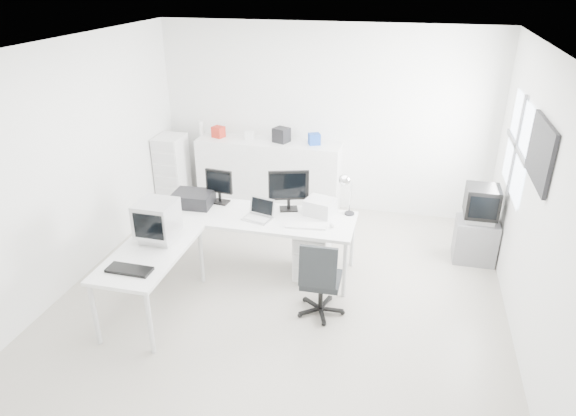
% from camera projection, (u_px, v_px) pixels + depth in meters
% --- Properties ---
extents(floor, '(5.00, 5.00, 0.01)m').
position_uv_depth(floor, '(284.00, 291.00, 6.07)').
color(floor, beige).
rests_on(floor, ground).
extents(ceiling, '(5.00, 5.00, 0.01)m').
position_uv_depth(ceiling, '(283.00, 46.00, 4.87)').
color(ceiling, white).
rests_on(ceiling, back_wall).
extents(back_wall, '(5.00, 0.02, 2.80)m').
position_uv_depth(back_wall, '(324.00, 120.00, 7.67)').
color(back_wall, white).
rests_on(back_wall, floor).
extents(left_wall, '(0.02, 5.00, 2.80)m').
position_uv_depth(left_wall, '(77.00, 163.00, 6.00)').
color(left_wall, white).
rests_on(left_wall, floor).
extents(right_wall, '(0.02, 5.00, 2.80)m').
position_uv_depth(right_wall, '(535.00, 205.00, 4.94)').
color(right_wall, white).
rests_on(right_wall, floor).
extents(window, '(0.02, 1.20, 1.10)m').
position_uv_depth(window, '(517.00, 147.00, 5.91)').
color(window, white).
rests_on(window, right_wall).
extents(wall_picture, '(0.04, 0.90, 0.60)m').
position_uv_depth(wall_picture, '(541.00, 152.00, 4.82)').
color(wall_picture, black).
rests_on(wall_picture, right_wall).
extents(main_desk, '(2.40, 0.80, 0.75)m').
position_uv_depth(main_desk, '(257.00, 242.00, 6.37)').
color(main_desk, silver).
rests_on(main_desk, floor).
extents(side_desk, '(0.70, 1.40, 0.75)m').
position_uv_depth(side_desk, '(153.00, 281.00, 5.59)').
color(side_desk, silver).
rests_on(side_desk, floor).
extents(drawer_pedestal, '(0.40, 0.50, 0.60)m').
position_uv_depth(drawer_pedestal, '(312.00, 252.00, 6.30)').
color(drawer_pedestal, silver).
rests_on(drawer_pedestal, floor).
extents(inkjet_printer, '(0.50, 0.40, 0.17)m').
position_uv_depth(inkjet_printer, '(193.00, 199.00, 6.45)').
color(inkjet_printer, black).
rests_on(inkjet_printer, main_desk).
extents(lcd_monitor_small, '(0.38, 0.24, 0.45)m').
position_uv_depth(lcd_monitor_small, '(219.00, 186.00, 6.46)').
color(lcd_monitor_small, black).
rests_on(lcd_monitor_small, main_desk).
extents(lcd_monitor_large, '(0.53, 0.33, 0.51)m').
position_uv_depth(lcd_monitor_large, '(289.00, 191.00, 6.25)').
color(lcd_monitor_large, black).
rests_on(lcd_monitor_large, main_desk).
extents(laptop, '(0.42, 0.42, 0.23)m').
position_uv_depth(laptop, '(257.00, 211.00, 6.07)').
color(laptop, '#B7B7BA').
rests_on(laptop, main_desk).
extents(white_keyboard, '(0.48, 0.19, 0.02)m').
position_uv_depth(white_keyboard, '(306.00, 226.00, 5.94)').
color(white_keyboard, silver).
rests_on(white_keyboard, main_desk).
extents(white_mouse, '(0.06, 0.06, 0.06)m').
position_uv_depth(white_mouse, '(332.00, 225.00, 5.91)').
color(white_mouse, silver).
rests_on(white_mouse, main_desk).
extents(laser_printer, '(0.40, 0.37, 0.19)m').
position_uv_depth(laser_printer, '(320.00, 207.00, 6.21)').
color(laser_printer, '#BBBBBB').
rests_on(laser_printer, main_desk).
extents(desk_lamp, '(0.21, 0.21, 0.51)m').
position_uv_depth(desk_lamp, '(350.00, 195.00, 6.13)').
color(desk_lamp, silver).
rests_on(desk_lamp, main_desk).
extents(crt_monitor, '(0.42, 0.42, 0.48)m').
position_uv_depth(crt_monitor, '(157.00, 221.00, 5.55)').
color(crt_monitor, '#B7B7BA').
rests_on(crt_monitor, side_desk).
extents(black_keyboard, '(0.46, 0.19, 0.03)m').
position_uv_depth(black_keyboard, '(129.00, 270.00, 5.07)').
color(black_keyboard, black).
rests_on(black_keyboard, side_desk).
extents(office_chair, '(0.55, 0.55, 0.93)m').
position_uv_depth(office_chair, '(321.00, 276.00, 5.51)').
color(office_chair, '#272A2C').
rests_on(office_chair, floor).
extents(tv_cabinet, '(0.52, 0.42, 0.57)m').
position_uv_depth(tv_cabinet, '(475.00, 240.00, 6.62)').
color(tv_cabinet, slate).
rests_on(tv_cabinet, floor).
extents(crt_tv, '(0.50, 0.48, 0.45)m').
position_uv_depth(crt_tv, '(481.00, 205.00, 6.40)').
color(crt_tv, black).
rests_on(crt_tv, tv_cabinet).
extents(sideboard, '(2.20, 0.55, 1.10)m').
position_uv_depth(sideboard, '(269.00, 175.00, 7.97)').
color(sideboard, silver).
rests_on(sideboard, floor).
extents(clutter_box_a, '(0.21, 0.19, 0.17)m').
position_uv_depth(clutter_box_a, '(218.00, 132.00, 7.87)').
color(clutter_box_a, '#B12619').
rests_on(clutter_box_a, sideboard).
extents(clutter_box_b, '(0.12, 0.11, 0.12)m').
position_uv_depth(clutter_box_b, '(249.00, 136.00, 7.77)').
color(clutter_box_b, silver).
rests_on(clutter_box_b, sideboard).
extents(clutter_box_c, '(0.27, 0.26, 0.22)m').
position_uv_depth(clutter_box_c, '(281.00, 135.00, 7.65)').
color(clutter_box_c, black).
rests_on(clutter_box_c, sideboard).
extents(clutter_box_d, '(0.21, 0.20, 0.16)m').
position_uv_depth(clutter_box_d, '(314.00, 139.00, 7.55)').
color(clutter_box_d, '#163E9D').
rests_on(clutter_box_d, sideboard).
extents(clutter_bottle, '(0.07, 0.07, 0.22)m').
position_uv_depth(clutter_bottle, '(201.00, 128.00, 7.96)').
color(clutter_bottle, silver).
rests_on(clutter_bottle, sideboard).
extents(filing_cabinet, '(0.40, 0.48, 1.15)m').
position_uv_depth(filing_cabinet, '(173.00, 172.00, 8.01)').
color(filing_cabinet, silver).
rests_on(filing_cabinet, floor).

